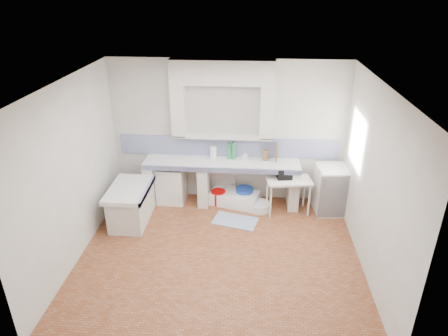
# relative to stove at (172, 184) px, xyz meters

# --- Properties ---
(floor) EXTENTS (4.50, 4.50, 0.00)m
(floor) POSITION_rel_stove_xyz_m (1.11, -1.72, -0.38)
(floor) COLOR brown
(floor) RESTS_ON ground
(ceiling) EXTENTS (4.50, 4.50, 0.00)m
(ceiling) POSITION_rel_stove_xyz_m (1.11, -1.72, 2.42)
(ceiling) COLOR silver
(ceiling) RESTS_ON ground
(wall_back) EXTENTS (4.50, 0.00, 4.50)m
(wall_back) POSITION_rel_stove_xyz_m (1.11, 0.28, 1.02)
(wall_back) COLOR silver
(wall_back) RESTS_ON ground
(wall_front) EXTENTS (4.50, 0.00, 4.50)m
(wall_front) POSITION_rel_stove_xyz_m (1.11, -3.72, 1.02)
(wall_front) COLOR silver
(wall_front) RESTS_ON ground
(wall_left) EXTENTS (0.00, 4.50, 4.50)m
(wall_left) POSITION_rel_stove_xyz_m (-1.14, -1.72, 1.02)
(wall_left) COLOR silver
(wall_left) RESTS_ON ground
(wall_right) EXTENTS (0.00, 4.50, 4.50)m
(wall_right) POSITION_rel_stove_xyz_m (3.36, -1.72, 1.02)
(wall_right) COLOR silver
(wall_right) RESTS_ON ground
(alcove_mass) EXTENTS (1.90, 0.25, 0.45)m
(alcove_mass) POSITION_rel_stove_xyz_m (1.01, 0.15, 2.20)
(alcove_mass) COLOR silver
(alcove_mass) RESTS_ON ground
(window_frame) EXTENTS (0.35, 0.86, 1.06)m
(window_frame) POSITION_rel_stove_xyz_m (3.53, -0.52, 1.22)
(window_frame) COLOR #392012
(window_frame) RESTS_ON ground
(lace_valance) EXTENTS (0.01, 0.84, 0.24)m
(lace_valance) POSITION_rel_stove_xyz_m (3.39, -0.52, 1.60)
(lace_valance) COLOR white
(lace_valance) RESTS_ON ground
(counter_slab) EXTENTS (3.00, 0.60, 0.08)m
(counter_slab) POSITION_rel_stove_xyz_m (1.01, -0.02, 0.48)
(counter_slab) COLOR white
(counter_slab) RESTS_ON ground
(counter_lip) EXTENTS (3.00, 0.04, 0.10)m
(counter_lip) POSITION_rel_stove_xyz_m (1.01, -0.30, 0.48)
(counter_lip) COLOR navy
(counter_lip) RESTS_ON ground
(counter_pier_left) EXTENTS (0.20, 0.55, 0.82)m
(counter_pier_left) POSITION_rel_stove_xyz_m (-0.39, -0.02, 0.03)
(counter_pier_left) COLOR silver
(counter_pier_left) RESTS_ON ground
(counter_pier_mid) EXTENTS (0.20, 0.55, 0.82)m
(counter_pier_mid) POSITION_rel_stove_xyz_m (0.66, -0.02, 0.03)
(counter_pier_mid) COLOR silver
(counter_pier_mid) RESTS_ON ground
(counter_pier_right) EXTENTS (0.20, 0.55, 0.82)m
(counter_pier_right) POSITION_rel_stove_xyz_m (2.41, -0.02, 0.03)
(counter_pier_right) COLOR silver
(counter_pier_right) RESTS_ON ground
(peninsula_top) EXTENTS (0.70, 1.10, 0.08)m
(peninsula_top) POSITION_rel_stove_xyz_m (-0.59, -0.82, 0.28)
(peninsula_top) COLOR white
(peninsula_top) RESTS_ON ground
(peninsula_base) EXTENTS (0.60, 1.00, 0.62)m
(peninsula_base) POSITION_rel_stove_xyz_m (-0.59, -0.82, -0.07)
(peninsula_base) COLOR silver
(peninsula_base) RESTS_ON ground
(peninsula_lip) EXTENTS (0.04, 1.10, 0.10)m
(peninsula_lip) POSITION_rel_stove_xyz_m (-0.26, -0.82, 0.28)
(peninsula_lip) COLOR navy
(peninsula_lip) RESTS_ON ground
(backsplash) EXTENTS (4.27, 0.03, 0.40)m
(backsplash) POSITION_rel_stove_xyz_m (1.11, 0.26, 0.72)
(backsplash) COLOR navy
(backsplash) RESTS_ON ground
(stove) EXTENTS (0.56, 0.54, 0.76)m
(stove) POSITION_rel_stove_xyz_m (0.00, 0.00, 0.00)
(stove) COLOR white
(stove) RESTS_ON ground
(sink) EXTENTS (1.05, 0.75, 0.23)m
(sink) POSITION_rel_stove_xyz_m (1.26, -0.03, -0.26)
(sink) COLOR white
(sink) RESTS_ON ground
(side_table) EXTENTS (0.89, 0.58, 0.04)m
(side_table) POSITION_rel_stove_xyz_m (2.29, -0.27, -0.03)
(side_table) COLOR white
(side_table) RESTS_ON ground
(fridge) EXTENTS (0.65, 0.65, 0.91)m
(fridge) POSITION_rel_stove_xyz_m (3.12, -0.17, 0.08)
(fridge) COLOR white
(fridge) RESTS_ON ground
(bucket_red) EXTENTS (0.38, 0.38, 0.27)m
(bucket_red) POSITION_rel_stove_xyz_m (0.94, -0.05, -0.24)
(bucket_red) COLOR #D30102
(bucket_red) RESTS_ON ground
(bucket_orange) EXTENTS (0.32, 0.32, 0.25)m
(bucket_orange) POSITION_rel_stove_xyz_m (1.32, -0.07, -0.25)
(bucket_orange) COLOR orange
(bucket_orange) RESTS_ON ground
(bucket_blue) EXTENTS (0.35, 0.35, 0.32)m
(bucket_blue) POSITION_rel_stove_xyz_m (1.46, 0.01, -0.22)
(bucket_blue) COLOR #1740B0
(bucket_blue) RESTS_ON ground
(basin_white) EXTENTS (0.43, 0.43, 0.16)m
(basin_white) POSITION_rel_stove_xyz_m (1.76, -0.25, -0.30)
(basin_white) COLOR white
(basin_white) RESTS_ON ground
(water_bottle_a) EXTENTS (0.09, 0.09, 0.28)m
(water_bottle_a) POSITION_rel_stove_xyz_m (1.07, 0.08, -0.24)
(water_bottle_a) COLOR silver
(water_bottle_a) RESTS_ON ground
(water_bottle_b) EXTENTS (0.09, 0.09, 0.29)m
(water_bottle_b) POSITION_rel_stove_xyz_m (1.32, 0.13, -0.23)
(water_bottle_b) COLOR silver
(water_bottle_b) RESTS_ON ground
(black_bag) EXTENTS (0.35, 0.23, 0.21)m
(black_bag) POSITION_rel_stove_xyz_m (2.23, -0.22, 0.42)
(black_bag) COLOR black
(black_bag) RESTS_ON side_table
(green_bottle_a) EXTENTS (0.09, 0.09, 0.32)m
(green_bottle_a) POSITION_rel_stove_xyz_m (1.14, 0.13, 0.68)
(green_bottle_a) COLOR #247F45
(green_bottle_a) RESTS_ON counter_slab
(green_bottle_b) EXTENTS (0.10, 0.10, 0.35)m
(green_bottle_b) POSITION_rel_stove_xyz_m (1.23, 0.13, 0.70)
(green_bottle_b) COLOR #247F45
(green_bottle_b) RESTS_ON counter_slab
(knife_block) EXTENTS (0.11, 0.10, 0.20)m
(knife_block) POSITION_rel_stove_xyz_m (1.84, 0.13, 0.62)
(knife_block) COLOR brown
(knife_block) RESTS_ON counter_slab
(cutting_board) EXTENTS (0.05, 0.24, 0.33)m
(cutting_board) POSITION_rel_stove_xyz_m (2.06, 0.13, 0.69)
(cutting_board) COLOR brown
(cutting_board) RESTS_ON counter_slab
(paper_towel) EXTENTS (0.13, 0.13, 0.25)m
(paper_towel) POSITION_rel_stove_xyz_m (0.83, 0.13, 0.65)
(paper_towel) COLOR white
(paper_towel) RESTS_ON counter_slab
(soap_bottle) EXTENTS (0.10, 0.11, 0.19)m
(soap_bottle) POSITION_rel_stove_xyz_m (1.46, 0.10, 0.62)
(soap_bottle) COLOR white
(soap_bottle) RESTS_ON counter_slab
(rug) EXTENTS (0.89, 0.65, 0.01)m
(rug) POSITION_rel_stove_xyz_m (1.31, -0.69, -0.37)
(rug) COLOR #406096
(rug) RESTS_ON ground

